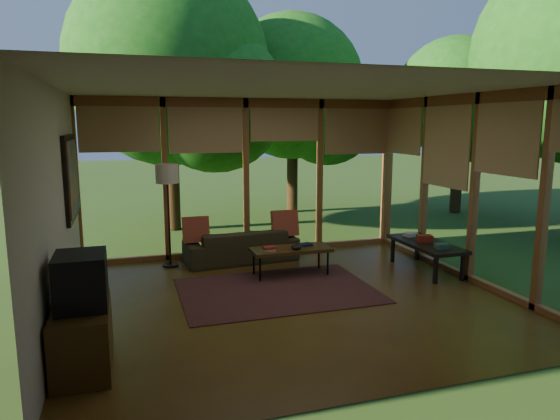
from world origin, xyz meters
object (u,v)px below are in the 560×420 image
object	(u,v)px
coffee_table	(291,250)
side_console	(426,245)
media_cabinet	(83,337)
floor_lamp	(167,180)
sofa	(241,245)
television	(81,280)

from	to	relation	value
coffee_table	side_console	distance (m)	2.12
media_cabinet	floor_lamp	xyz separation A→B (m)	(1.09, 3.22, 1.11)
sofa	coffee_table	world-z (taller)	sofa
sofa	floor_lamp	xyz separation A→B (m)	(-1.16, 0.05, 1.14)
side_console	coffee_table	bearing A→B (deg)	169.01
media_cabinet	television	xyz separation A→B (m)	(0.02, 0.00, 0.55)
media_cabinet	television	bearing A→B (deg)	0.00
floor_lamp	side_console	world-z (taller)	floor_lamp
sofa	media_cabinet	size ratio (longest dim) A/B	1.84
television	coffee_table	world-z (taller)	television
sofa	television	world-z (taller)	television
media_cabinet	coffee_table	xyz separation A→B (m)	(2.79, 2.17, 0.09)
sofa	side_console	distance (m)	2.98
media_cabinet	coffee_table	world-z (taller)	media_cabinet
floor_lamp	coffee_table	xyz separation A→B (m)	(1.70, -1.05, -1.01)
television	side_console	bearing A→B (deg)	20.01
sofa	coffee_table	size ratio (longest dim) A/B	1.53
sofa	side_console	world-z (taller)	sofa
floor_lamp	coffee_table	size ratio (longest dim) A/B	1.38
sofa	television	xyz separation A→B (m)	(-2.23, -3.17, 0.58)
coffee_table	media_cabinet	bearing A→B (deg)	-142.08
sofa	side_console	xyz separation A→B (m)	(2.62, -1.41, 0.14)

